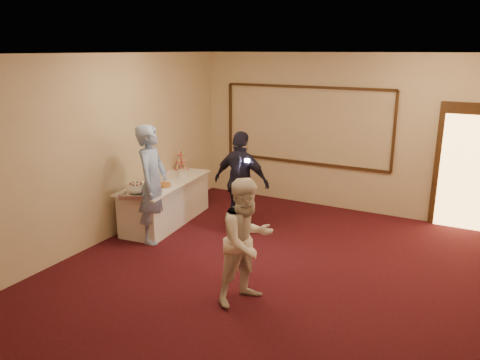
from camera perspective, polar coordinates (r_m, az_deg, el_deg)
name	(u,v)px	position (r m, az deg, el deg)	size (l,w,h in m)	color
floor	(268,282)	(6.51, 3.40, -12.34)	(7.00, 7.00, 0.00)	black
room_walls	(270,135)	(5.84, 3.72, 5.49)	(6.04, 7.04, 3.02)	beige
wall_molding	(306,125)	(9.38, 7.99, 6.61)	(3.45, 0.04, 1.55)	black
doorway	(467,168)	(8.92, 25.89, 1.30)	(1.05, 0.07, 2.20)	black
buffet_table	(166,202)	(8.58, -8.99, -2.64)	(1.02, 2.16, 0.77)	white
pavlova_tray	(136,190)	(7.71, -12.51, -1.25)	(0.53, 0.60, 0.20)	silver
cupcake_stand	(181,162)	(9.23, -7.18, 2.14)	(0.27, 0.27, 0.40)	#D9474D
plate_stack_a	(161,176)	(8.57, -9.58, 0.49)	(0.17, 0.17, 0.14)	white
plate_stack_b	(183,174)	(8.64, -7.00, 0.74)	(0.18, 0.18, 0.15)	white
tart	(164,185)	(8.13, -9.30, -0.65)	(0.29, 0.29, 0.06)	white
man	(152,184)	(7.63, -10.63, -0.49)	(0.70, 0.46, 1.93)	#85A1DD
woman	(247,241)	(5.74, 0.84, -7.48)	(0.77, 0.60, 1.59)	white
guest	(241,182)	(7.94, 0.16, -0.27)	(1.02, 0.43, 1.75)	black
camera_flash	(247,161)	(7.64, 0.90, 2.39)	(0.07, 0.04, 0.05)	white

